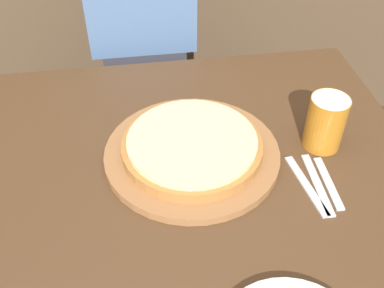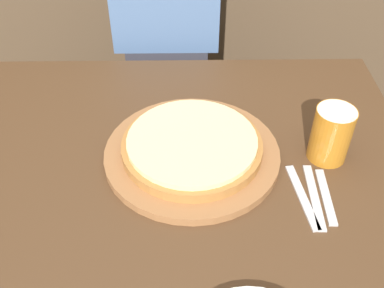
{
  "view_description": "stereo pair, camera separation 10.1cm",
  "coord_description": "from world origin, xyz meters",
  "px_view_note": "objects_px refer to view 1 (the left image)",
  "views": [
    {
      "loc": [
        -0.08,
        -0.64,
        1.42
      ],
      "look_at": [
        0.03,
        0.1,
        0.75
      ],
      "focal_mm": 42.0,
      "sensor_mm": 36.0,
      "label": 1
    },
    {
      "loc": [
        0.02,
        -0.65,
        1.42
      ],
      "look_at": [
        0.03,
        0.1,
        0.75
      ],
      "focal_mm": 42.0,
      "sensor_mm": 36.0,
      "label": 2
    }
  ],
  "objects_px": {
    "beer_glass": "(326,121)",
    "diner_person": "(144,49)",
    "pizza_on_board": "(192,149)",
    "spoon": "(328,183)",
    "fork": "(306,185)",
    "dinner_knife": "(317,184)"
  },
  "relations": [
    {
      "from": "beer_glass",
      "to": "diner_person",
      "type": "distance_m",
      "value": 0.72
    },
    {
      "from": "pizza_on_board",
      "to": "diner_person",
      "type": "relative_size",
      "value": 0.31
    },
    {
      "from": "spoon",
      "to": "beer_glass",
      "type": "bearing_deg",
      "value": 76.91
    },
    {
      "from": "fork",
      "to": "diner_person",
      "type": "bearing_deg",
      "value": 112.75
    },
    {
      "from": "fork",
      "to": "spoon",
      "type": "xyz_separation_m",
      "value": [
        0.05,
        0.0,
        0.0
      ]
    },
    {
      "from": "spoon",
      "to": "fork",
      "type": "bearing_deg",
      "value": 180.0
    },
    {
      "from": "beer_glass",
      "to": "dinner_knife",
      "type": "xyz_separation_m",
      "value": [
        -0.05,
        -0.13,
        -0.07
      ]
    },
    {
      "from": "beer_glass",
      "to": "fork",
      "type": "bearing_deg",
      "value": -122.04
    },
    {
      "from": "fork",
      "to": "dinner_knife",
      "type": "bearing_deg",
      "value": 0.0
    },
    {
      "from": "dinner_knife",
      "to": "fork",
      "type": "bearing_deg",
      "value": 180.0
    },
    {
      "from": "beer_glass",
      "to": "fork",
      "type": "distance_m",
      "value": 0.16
    },
    {
      "from": "pizza_on_board",
      "to": "spoon",
      "type": "relative_size",
      "value": 2.59
    },
    {
      "from": "fork",
      "to": "dinner_knife",
      "type": "relative_size",
      "value": 1.0
    },
    {
      "from": "pizza_on_board",
      "to": "diner_person",
      "type": "xyz_separation_m",
      "value": [
        -0.07,
        0.6,
        -0.08
      ]
    },
    {
      "from": "fork",
      "to": "spoon",
      "type": "height_order",
      "value": "same"
    },
    {
      "from": "pizza_on_board",
      "to": "spoon",
      "type": "bearing_deg",
      "value": -24.43
    },
    {
      "from": "pizza_on_board",
      "to": "beer_glass",
      "type": "height_order",
      "value": "beer_glass"
    },
    {
      "from": "dinner_knife",
      "to": "beer_glass",
      "type": "bearing_deg",
      "value": 66.77
    },
    {
      "from": "beer_glass",
      "to": "pizza_on_board",
      "type": "bearing_deg",
      "value": 179.95
    },
    {
      "from": "pizza_on_board",
      "to": "dinner_knife",
      "type": "xyz_separation_m",
      "value": [
        0.26,
        -0.13,
        -0.02
      ]
    },
    {
      "from": "beer_glass",
      "to": "spoon",
      "type": "xyz_separation_m",
      "value": [
        -0.03,
        -0.13,
        -0.07
      ]
    },
    {
      "from": "pizza_on_board",
      "to": "beer_glass",
      "type": "distance_m",
      "value": 0.31
    }
  ]
}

